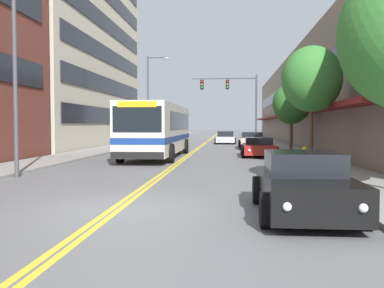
{
  "coord_description": "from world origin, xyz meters",
  "views": [
    {
      "loc": [
        2.65,
        -9.81,
        1.97
      ],
      "look_at": [
        0.07,
        19.15,
        0.65
      ],
      "focal_mm": 40.0,
      "sensor_mm": 36.0,
      "label": 1
    }
  ],
  "objects": [
    {
      "name": "ground_plane",
      "position": [
        0.0,
        37.0,
        0.0
      ],
      "size": [
        240.0,
        240.0,
        0.0
      ],
      "primitive_type": "plane",
      "color": "slate"
    },
    {
      "name": "car_black_parked_right_foreground",
      "position": [
        4.27,
        -0.33,
        0.64
      ],
      "size": [
        2.07,
        4.25,
        1.37
      ],
      "color": "black",
      "rests_on": "ground_plane"
    },
    {
      "name": "street_tree_right_far",
      "position": [
        6.86,
        20.18,
        3.41
      ],
      "size": [
        2.59,
        2.59,
        4.73
      ],
      "color": "brown",
      "rests_on": "sidewalk_right"
    },
    {
      "name": "street_lamp_left_near",
      "position": [
        -5.01,
        5.48,
        4.27
      ],
      "size": [
        2.05,
        0.28,
        7.13
      ],
      "color": "#47474C",
      "rests_on": "ground_plane"
    },
    {
      "name": "traffic_signal_mast",
      "position": [
        3.09,
        32.4,
        4.88
      ],
      "size": [
        6.35,
        0.38,
        6.85
      ],
      "color": "#47474C",
      "rests_on": "ground_plane"
    },
    {
      "name": "fire_hydrant",
      "position": [
        5.95,
        9.43,
        0.56
      ],
      "size": [
        0.34,
        0.26,
        0.89
      ],
      "color": "yellow",
      "rests_on": "sidewalk_right"
    },
    {
      "name": "street_tree_right_mid",
      "position": [
        6.58,
        11.4,
        4.17
      ],
      "size": [
        2.9,
        2.9,
        5.65
      ],
      "color": "brown",
      "rests_on": "sidewalk_right"
    },
    {
      "name": "sidewalk_left",
      "position": [
        -6.91,
        37.0,
        0.06
      ],
      "size": [
        2.82,
        106.0,
        0.12
      ],
      "color": "gray",
      "rests_on": "ground_plane"
    },
    {
      "name": "city_bus",
      "position": [
        -1.69,
        16.01,
        1.77
      ],
      "size": [
        2.95,
        12.03,
        3.12
      ],
      "color": "silver",
      "rests_on": "ground_plane"
    },
    {
      "name": "storefront_row_right",
      "position": [
        12.55,
        37.0,
        4.48
      ],
      "size": [
        9.1,
        68.0,
        8.96
      ],
      "color": "gray",
      "rests_on": "ground_plane"
    },
    {
      "name": "car_silver_moving_lead",
      "position": [
        2.18,
        34.7,
        0.59
      ],
      "size": [
        2.15,
        4.37,
        1.29
      ],
      "color": "#B7B7BC",
      "rests_on": "ground_plane"
    },
    {
      "name": "car_red_parked_right_mid",
      "position": [
        4.43,
        16.94,
        0.56
      ],
      "size": [
        2.16,
        4.22,
        1.17
      ],
      "color": "maroon",
      "rests_on": "ground_plane"
    },
    {
      "name": "centre_line",
      "position": [
        0.0,
        37.0,
        0.0
      ],
      "size": [
        0.34,
        106.0,
        0.01
      ],
      "color": "yellow",
      "rests_on": "ground_plane"
    },
    {
      "name": "sidewalk_right",
      "position": [
        6.91,
        37.0,
        0.06
      ],
      "size": [
        2.82,
        106.0,
        0.12
      ],
      "color": "gray",
      "rests_on": "ground_plane"
    },
    {
      "name": "car_slate_blue_parked_left_mid",
      "position": [
        -4.28,
        30.92,
        0.61
      ],
      "size": [
        2.08,
        4.32,
        1.28
      ],
      "color": "#475675",
      "rests_on": "ground_plane"
    },
    {
      "name": "street_lamp_left_far",
      "position": [
        -5.02,
        31.28,
        5.05
      ],
      "size": [
        2.19,
        0.28,
        8.6
      ],
      "color": "#47474C",
      "rests_on": "ground_plane"
    },
    {
      "name": "car_champagne_parked_right_far",
      "position": [
        4.45,
        25.66,
        0.64
      ],
      "size": [
        2.17,
        4.84,
        1.37
      ],
      "color": "beige",
      "rests_on": "ground_plane"
    },
    {
      "name": "office_tower_left",
      "position": [
        -14.56,
        29.42,
        12.49
      ],
      "size": [
        12.08,
        25.34,
        24.97
      ],
      "color": "beige",
      "rests_on": "ground_plane"
    }
  ]
}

